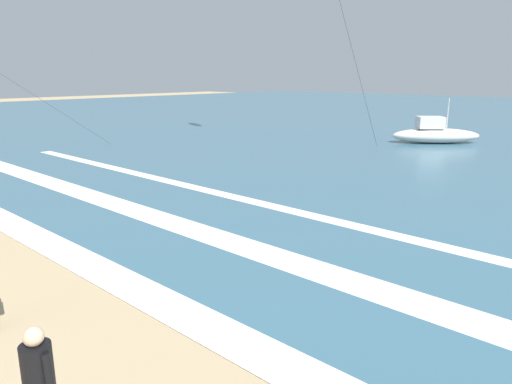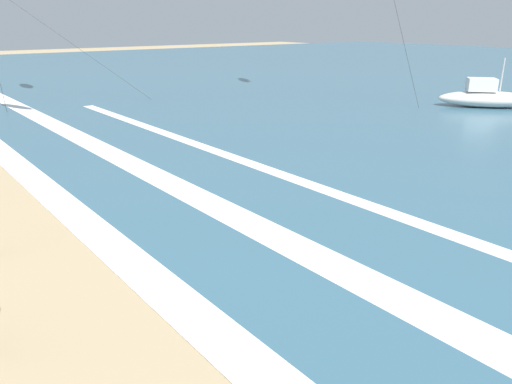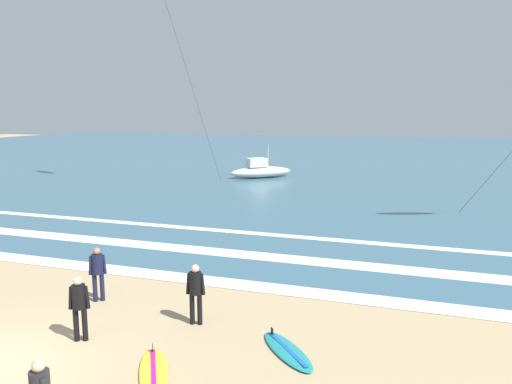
# 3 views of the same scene
# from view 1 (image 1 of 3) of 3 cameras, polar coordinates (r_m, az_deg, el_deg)

# --- Properties ---
(wave_foam_shoreline) EXTENTS (47.28, 0.88, 0.01)m
(wave_foam_shoreline) POSITION_cam_1_polar(r_m,az_deg,el_deg) (10.71, -17.67, -9.13)
(wave_foam_shoreline) COLOR white
(wave_foam_shoreline) RESTS_ON ocean_surface
(wave_foam_mid_break) EXTENTS (56.52, 0.98, 0.01)m
(wave_foam_mid_break) POSITION_cam_1_polar(r_m,az_deg,el_deg) (12.70, -6.36, -4.88)
(wave_foam_mid_break) COLOR white
(wave_foam_mid_break) RESTS_ON ocean_surface
(wave_foam_outer_break) EXTENTS (38.33, 0.55, 0.01)m
(wave_foam_outer_break) POSITION_cam_1_polar(r_m,az_deg,el_deg) (13.47, 11.64, -3.98)
(wave_foam_outer_break) COLOR white
(wave_foam_outer_break) RESTS_ON ocean_surface
(surfer_background_far) EXTENTS (0.52, 0.32, 1.60)m
(surfer_background_far) POSITION_cam_1_polar(r_m,az_deg,el_deg) (5.82, -24.46, -20.03)
(surfer_background_far) COLOR black
(surfer_background_far) RESTS_ON ground
(offshore_boat) EXTENTS (5.05, 4.68, 2.70)m
(offshore_boat) POSITION_cam_1_polar(r_m,az_deg,el_deg) (31.07, 20.58, 6.50)
(offshore_boat) COLOR beige
(offshore_boat) RESTS_ON ground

